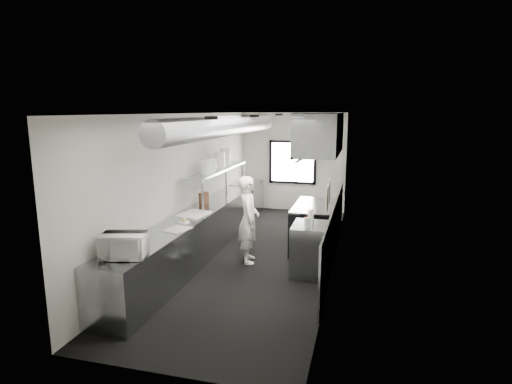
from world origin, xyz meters
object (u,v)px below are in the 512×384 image
Objects in this scene: small_plate at (184,222)px; line_cook at (249,219)px; range at (314,227)px; plate_stack_a at (206,167)px; plate_stack_b at (211,165)px; plate_stack_c at (219,160)px; squeeze_bottle_d at (310,216)px; squeeze_bottle_e at (312,215)px; microwave at (124,246)px; knife_block at (204,198)px; prep_counter at (194,236)px; bottle_station at (311,249)px; plate_stack_d at (225,157)px; squeeze_bottle_a at (306,223)px; pass_shelf at (218,170)px; squeeze_bottle_b at (309,222)px; deli_tub_b at (142,236)px; far_work_table at (247,198)px; cutting_board at (194,214)px; squeeze_bottle_c at (311,219)px; deli_tub_a at (115,249)px; exhaust_hood at (320,134)px.

line_cook is at bearing 37.72° from small_plate.
plate_stack_a is (-2.21, -0.45, 1.24)m from range.
plate_stack_b is 0.60m from plate_stack_c.
range is at bearing -11.56° from plate_stack_c.
squeeze_bottle_d reaches higher than squeeze_bottle_e.
knife_block is at bearing 77.83° from microwave.
line_cook is 4.66× the size of plate_stack_c.
prep_counter is 6.67× the size of bottle_station.
plate_stack_d reaches higher than small_plate.
line_cook reaches higher than squeeze_bottle_e.
pass_shelf is at bearing 139.22° from squeeze_bottle_a.
squeeze_bottle_b is (-0.03, -0.19, 0.54)m from bottle_station.
squeeze_bottle_a is (2.36, 1.24, 0.04)m from deli_tub_b.
cutting_board reaches higher than far_work_table.
plate_stack_d reaches higher than squeeze_bottle_b.
far_work_table is 2.93× the size of plate_stack_d.
squeeze_bottle_c is at bearing -118.95° from line_cook.
deli_tub_a is 0.57× the size of knife_block.
cutting_board is 2.22m from squeeze_bottle_d.
deli_tub_b is 3.02m from squeeze_bottle_e.
range is 0.96× the size of line_cook.
exhaust_hood reaches higher than bottle_station.
bottle_station is at bearing -119.99° from line_cook.
line_cook is 3.02× the size of microwave.
line_cook is at bearing -60.20° from plate_stack_d.
plate_stack_b reaches higher than bottle_station.
squeeze_bottle_b is 0.39m from squeeze_bottle_d.
cutting_board is (0.15, 1.64, -0.04)m from deli_tub_b.
pass_shelf is 3.33× the size of bottle_station.
bottle_station is at bearing -4.97° from prep_counter.
far_work_table is 5.96× the size of small_plate.
deli_tub_b is at bearing -94.30° from prep_counter.
pass_shelf is 12.46× the size of knife_block.
plate_stack_c reaches higher than squeeze_bottle_c.
squeeze_bottle_c is (0.01, 0.22, 0.01)m from squeeze_bottle_b.
exhaust_hood is 4.49m from microwave.
far_work_table is at bearing 89.60° from plate_stack_a.
squeeze_bottle_d reaches higher than deli_tub_b.
bottle_station is (0.11, -1.40, -0.02)m from range.
plate_stack_c reaches higher than prep_counter.
prep_counter is 14.67× the size of plate_stack_d.
knife_block is at bearing -98.59° from pass_shelf.
line_cook is 6.90× the size of knife_block.
deli_tub_a is 0.49× the size of plate_stack_a.
pass_shelf reaches higher than range.
plate_stack_c is (-0.14, 2.31, 0.84)m from small_plate.
squeeze_bottle_c reaches higher than range.
microwave reaches higher than squeeze_bottle_c.
knife_block is 2.72m from squeeze_bottle_b.
deli_tub_a is at bearing -139.50° from bottle_station.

